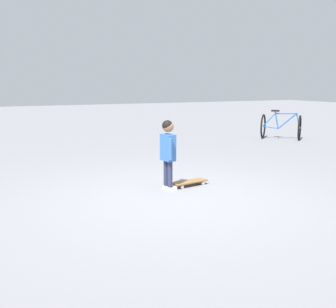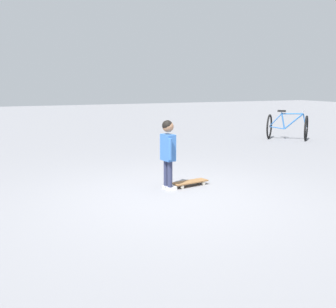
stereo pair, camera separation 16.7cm
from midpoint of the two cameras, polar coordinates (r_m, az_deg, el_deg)
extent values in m
plane|color=gray|center=(5.64, 2.06, -6.42)|extent=(50.00, 50.00, 0.00)
cylinder|color=#2D3351|center=(6.11, 0.52, -2.79)|extent=(0.08, 0.08, 0.42)
cube|color=white|center=(6.18, 0.75, -4.70)|extent=(0.16, 0.10, 0.05)
cylinder|color=#2D3351|center=(6.02, 1.07, -2.99)|extent=(0.08, 0.08, 0.42)
cube|color=white|center=(6.09, 1.30, -4.93)|extent=(0.16, 0.10, 0.05)
cube|color=#386BB7|center=(5.99, 0.80, 0.94)|extent=(0.17, 0.26, 0.40)
cylinder|color=#386BB7|center=(6.17, 0.82, 1.21)|extent=(0.06, 0.06, 0.32)
cylinder|color=#386BB7|center=(5.82, 1.12, 0.68)|extent=(0.06, 0.06, 0.32)
sphere|color=#9E7051|center=(5.94, 0.81, 3.94)|extent=(0.17, 0.17, 0.17)
sphere|color=black|center=(5.94, 0.73, 4.08)|extent=(0.16, 0.16, 0.16)
cube|color=olive|center=(6.33, 3.93, -3.99)|extent=(0.63, 0.29, 0.02)
cube|color=#B7B7BC|center=(6.46, 5.40, -3.85)|extent=(0.05, 0.11, 0.02)
cube|color=#B7B7BC|center=(6.21, 2.40, -4.39)|extent=(0.05, 0.11, 0.02)
cylinder|color=beige|center=(6.52, 4.98, -3.91)|extent=(0.06, 0.04, 0.06)
cylinder|color=beige|center=(6.41, 5.83, -4.18)|extent=(0.06, 0.04, 0.06)
cylinder|color=beige|center=(6.27, 1.99, -4.45)|extent=(0.06, 0.04, 0.06)
cylinder|color=beige|center=(6.15, 2.81, -4.74)|extent=(0.06, 0.04, 0.06)
torus|color=black|center=(11.92, 19.49, 3.51)|extent=(0.56, 0.51, 0.71)
torus|color=black|center=(12.04, 14.65, 3.82)|extent=(0.56, 0.51, 0.71)
cylinder|color=#B7B7BC|center=(11.92, 19.49, 3.51)|extent=(0.08, 0.08, 0.06)
cylinder|color=#B7B7BC|center=(12.04, 14.65, 3.82)|extent=(0.08, 0.08, 0.06)
cylinder|color=#2D6BB7|center=(11.93, 17.89, 4.45)|extent=(0.37, 0.41, 0.48)
cylinder|color=#2D6BB7|center=(11.92, 17.71, 5.49)|extent=(0.42, 0.46, 0.06)
cylinder|color=#2D6BB7|center=(11.97, 16.49, 4.59)|extent=(0.12, 0.13, 0.48)
cylinder|color=#2D6BB7|center=(12.01, 15.66, 3.64)|extent=(0.31, 0.34, 0.08)
cylinder|color=#2D6BB7|center=(12.00, 15.47, 4.67)|extent=(0.26, 0.28, 0.40)
cylinder|color=#2D6BB7|center=(11.90, 19.31, 4.48)|extent=(0.11, 0.12, 0.41)
cube|color=black|center=(11.95, 16.32, 5.91)|extent=(0.22, 0.23, 0.05)
cylinder|color=#B7B7BC|center=(11.89, 19.15, 5.84)|extent=(0.36, 0.32, 0.02)
camera|label=1|loc=(0.08, -89.20, 0.14)|focal=42.70mm
camera|label=2|loc=(0.08, 90.80, -0.14)|focal=42.70mm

